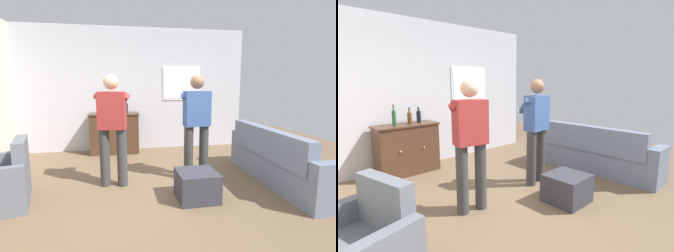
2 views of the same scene
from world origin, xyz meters
TOP-DOWN VIEW (x-y plane):
  - ground at (0.00, 0.00)m, footprint 10.40×10.40m
  - wall_back_with_window at (0.02, 2.66)m, footprint 5.20×0.15m
  - couch at (2.02, 0.05)m, footprint 0.57×2.31m
  - armchair at (-1.87, -0.03)m, footprint 0.83×1.01m
  - sideboard_cabinet at (-0.50, 2.30)m, footprint 1.09×0.49m
  - bottle_wine_green at (-0.23, 2.34)m, footprint 0.08×0.08m
  - bottle_liquor_amber at (-0.43, 2.28)m, footprint 0.08×0.08m
  - bottle_spirits_clear at (-0.71, 2.26)m, footprint 0.06×0.06m
  - ottoman at (0.61, -0.33)m, footprint 0.53×0.53m
  - person_standing_left at (-0.49, 0.37)m, footprint 0.55×0.50m
  - person_standing_right at (0.82, 0.42)m, footprint 0.56×0.49m

SIDE VIEW (x-z plane):
  - ground at x=0.00m, z-range 0.00..0.00m
  - ottoman at x=0.61m, z-range 0.00..0.39m
  - armchair at x=-1.87m, z-range -0.14..0.71m
  - couch at x=2.02m, z-range -0.10..0.76m
  - sideboard_cabinet at x=-0.50m, z-range 0.00..0.90m
  - person_standing_left at x=-0.49m, z-range 0.10..1.78m
  - person_standing_right at x=0.82m, z-range 0.10..1.78m
  - bottle_liquor_amber at x=-0.43m, z-range 0.86..1.15m
  - bottle_wine_green at x=-0.23m, z-range 0.87..1.15m
  - bottle_spirits_clear at x=-0.71m, z-range 0.85..1.22m
  - wall_back_with_window at x=0.02m, z-range 0.00..2.80m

